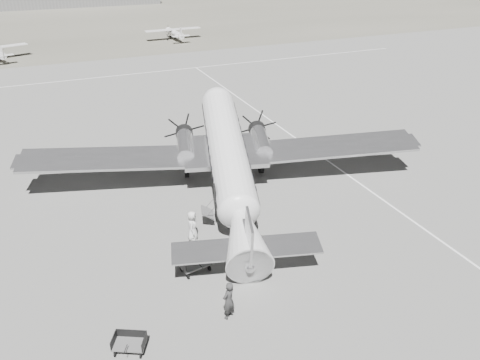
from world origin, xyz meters
name	(u,v)px	position (x,y,z in m)	size (l,w,h in m)	color
ground	(217,233)	(0.00, 0.00, 0.00)	(260.00, 260.00, 0.00)	slate
taxi_line_right	(376,195)	(12.00, 0.00, 0.01)	(0.15, 80.00, 0.01)	silver
taxi_line_horizon	(109,76)	(0.00, 40.00, 0.01)	(90.00, 0.15, 0.01)	silver
grass_infield	(69,18)	(0.00, 95.00, 0.00)	(260.00, 90.00, 0.01)	#696558
dc3_airliner	(228,160)	(2.42, 4.01, 2.76)	(28.98, 20.11, 5.52)	silver
light_plane_right	(174,34)	(14.88, 60.78, 1.05)	(10.15, 8.24, 2.11)	silver
baggage_cart_near	(195,264)	(-2.37, -3.02, 0.48)	(1.69, 1.20, 0.96)	#4F4F4F
baggage_cart_far	(129,344)	(-6.75, -7.18, 0.42)	(1.47, 1.04, 0.83)	#4F4F4F
ground_crew	(229,300)	(-2.01, -6.95, 1.01)	(0.74, 0.49, 2.03)	#2B2B2B
ramp_agent	(194,250)	(-2.17, -2.28, 0.81)	(0.79, 0.62, 1.63)	#B4B4B1
passenger	(192,226)	(-1.55, -0.08, 0.95)	(0.93, 0.61, 1.91)	beige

